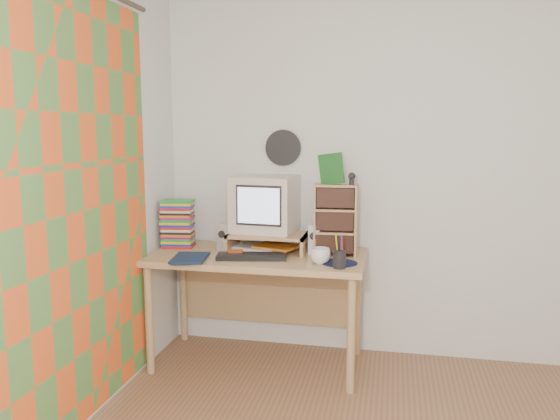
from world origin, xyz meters
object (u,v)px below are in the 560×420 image
at_px(diary, 173,256).
at_px(mug, 320,256).
at_px(desk, 260,272).
at_px(cd_rack, 335,220).
at_px(crt_monitor, 264,204).
at_px(keyboard, 252,256).
at_px(dvd_stack, 178,226).

bearing_deg(diary, mug, -2.92).
relative_size(desk, mug, 11.61).
relative_size(desk, cd_rack, 3.05).
distance_m(desk, cd_rack, 0.62).
xyz_separation_m(crt_monitor, mug, (0.43, -0.32, -0.26)).
xyz_separation_m(keyboard, cd_rack, (0.50, 0.23, 0.22)).
height_order(cd_rack, mug, cd_rack).
height_order(cd_rack, diary, cd_rack).
bearing_deg(dvd_stack, mug, -22.67).
bearing_deg(cd_rack, mug, -105.70).
relative_size(crt_monitor, keyboard, 0.90).
xyz_separation_m(dvd_stack, diary, (0.12, -0.37, -0.12)).
distance_m(keyboard, dvd_stack, 0.65).
height_order(crt_monitor, cd_rack, crt_monitor).
xyz_separation_m(desk, diary, (-0.47, -0.33, 0.16)).
relative_size(crt_monitor, cd_rack, 0.86).
bearing_deg(mug, dvd_stack, 165.18).
distance_m(dvd_stack, cd_rack, 1.09).
relative_size(desk, keyboard, 3.19).
xyz_separation_m(crt_monitor, diary, (-0.48, -0.42, -0.28)).
xyz_separation_m(cd_rack, mug, (-0.06, -0.26, -0.18)).
relative_size(cd_rack, mug, 3.81).
height_order(desk, cd_rack, cd_rack).
xyz_separation_m(dvd_stack, cd_rack, (1.09, -0.01, 0.08)).
distance_m(crt_monitor, mug, 0.59).
xyz_separation_m(desk, cd_rack, (0.50, 0.03, 0.36)).
bearing_deg(mug, crt_monitor, 143.26).
bearing_deg(cd_rack, desk, -179.20).
xyz_separation_m(keyboard, mug, (0.44, -0.03, 0.03)).
xyz_separation_m(desk, crt_monitor, (0.01, 0.09, 0.44)).
distance_m(desk, keyboard, 0.25).
height_order(dvd_stack, mug, dvd_stack).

